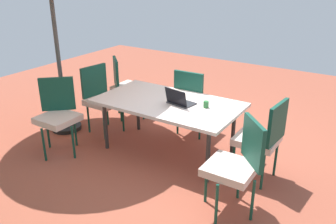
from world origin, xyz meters
name	(u,v)px	position (x,y,z in m)	size (l,w,h in m)	color
ground_plane	(168,152)	(0.00, 0.00, -0.01)	(10.00, 10.00, 0.02)	#9E4C38
dining_table	(168,105)	(0.00, 0.00, 0.67)	(1.82, 1.01, 0.72)	silver
chair_northeast	(58,113)	(1.22, 0.73, 0.55)	(0.59, 0.59, 0.98)	beige
chair_south	(193,98)	(0.00, -0.67, 0.55)	(0.46, 0.47, 0.98)	beige
chair_southeast	(126,84)	(1.22, -0.66, 0.55)	(0.59, 0.59, 0.98)	beige
chair_west	(263,136)	(-1.23, -0.03, 0.55)	(0.48, 0.47, 0.98)	beige
chair_east	(102,96)	(1.17, -0.04, 0.55)	(0.49, 0.48, 0.98)	beige
chair_northwest	(237,163)	(-1.21, 0.67, 0.55)	(0.59, 0.59, 0.98)	beige
laptop	(180,101)	(-0.17, 0.01, 0.77)	(0.36, 0.30, 0.21)	#2D2D33
cup	(206,104)	(-0.50, -0.08, 0.76)	(0.07, 0.07, 0.08)	#286B33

